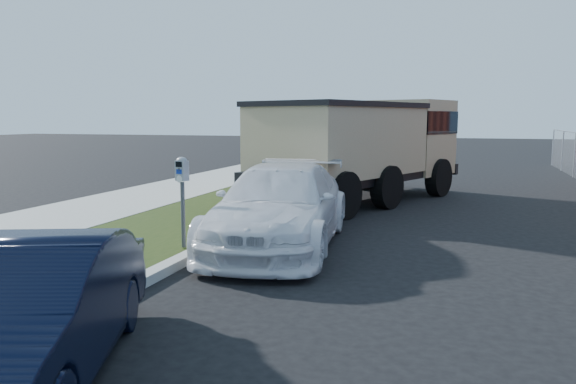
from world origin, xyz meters
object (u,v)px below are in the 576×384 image
(parking_meter, at_px, (182,182))
(white_wagon, at_px, (281,206))
(dump_truck, at_px, (365,144))
(navy_sedan, at_px, (29,313))

(parking_meter, relative_size, white_wagon, 0.30)
(parking_meter, distance_m, dump_truck, 7.82)
(white_wagon, bearing_deg, parking_meter, -145.56)
(parking_meter, bearing_deg, navy_sedan, -62.32)
(white_wagon, relative_size, dump_truck, 0.66)
(dump_truck, bearing_deg, navy_sedan, -71.83)
(white_wagon, relative_size, navy_sedan, 1.34)
(navy_sedan, height_order, dump_truck, dump_truck)
(parking_meter, bearing_deg, dump_truck, 92.88)
(white_wagon, xyz_separation_m, navy_sedan, (-0.49, -5.85, -0.12))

